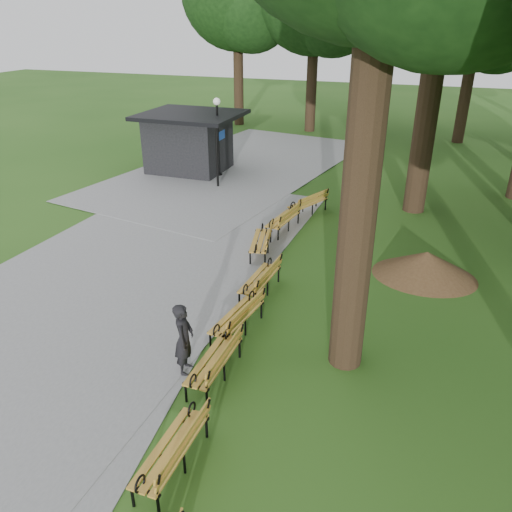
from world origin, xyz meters
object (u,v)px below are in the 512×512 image
(person, at_px, (184,339))
(bench_1, at_px, (171,449))
(kiosk, at_px, (189,142))
(bench_7, at_px, (308,203))
(dirt_mound, at_px, (426,264))
(bench_6, at_px, (283,219))
(bench_2, at_px, (214,361))
(bench_5, at_px, (261,241))
(bench_3, at_px, (237,317))
(bench_4, at_px, (260,279))
(lamp_post, at_px, (217,121))

(person, height_order, bench_1, person)
(kiosk, bearing_deg, bench_7, -29.20)
(dirt_mound, xyz_separation_m, bench_1, (-3.54, -8.39, 0.06))
(person, height_order, dirt_mound, person)
(bench_6, bearing_deg, bench_2, 14.90)
(kiosk, relative_size, bench_1, 2.30)
(bench_5, distance_m, bench_7, 3.88)
(bench_3, height_order, bench_4, same)
(lamp_post, height_order, bench_6, lamp_post)
(kiosk, distance_m, bench_1, 17.60)
(dirt_mound, height_order, bench_2, bench_2)
(dirt_mound, xyz_separation_m, bench_7, (-4.34, 3.70, 0.06))
(person, xyz_separation_m, bench_1, (0.93, -2.34, -0.36))
(person, distance_m, bench_3, 1.77)
(lamp_post, distance_m, bench_1, 16.72)
(bench_3, xyz_separation_m, bench_5, (-0.88, 4.26, 0.00))
(bench_2, height_order, bench_3, same)
(lamp_post, height_order, dirt_mound, lamp_post)
(dirt_mound, distance_m, bench_5, 4.86)
(bench_4, bearing_deg, bench_5, -158.15)
(bench_4, bearing_deg, bench_2, 7.67)
(bench_1, bearing_deg, bench_3, -172.68)
(lamp_post, bearing_deg, bench_5, -58.06)
(bench_7, bearing_deg, lamp_post, -100.46)
(person, distance_m, bench_2, 0.74)
(bench_1, xyz_separation_m, bench_3, (-0.44, 4.00, 0.00))
(kiosk, distance_m, bench_3, 13.86)
(bench_4, bearing_deg, lamp_post, -147.57)
(kiosk, height_order, bench_6, kiosk)
(bench_3, relative_size, bench_6, 1.00)
(person, distance_m, bench_1, 2.54)
(lamp_post, relative_size, bench_4, 1.83)
(kiosk, xyz_separation_m, bench_3, (7.07, -11.89, -0.93))
(person, xyz_separation_m, bench_2, (0.65, -0.01, -0.36))
(bench_5, xyz_separation_m, bench_7, (0.52, 3.84, 0.00))
(lamp_post, distance_m, bench_4, 11.20)
(bench_1, height_order, bench_3, same)
(person, xyz_separation_m, dirt_mound, (4.47, 6.06, -0.42))
(dirt_mound, distance_m, bench_6, 5.08)
(dirt_mound, distance_m, bench_1, 9.11)
(bench_3, distance_m, bench_6, 6.26)
(bench_1, bearing_deg, bench_6, -172.25)
(bench_5, distance_m, bench_6, 1.96)
(bench_2, relative_size, bench_3, 1.00)
(dirt_mound, bearing_deg, lamp_post, 142.77)
(bench_1, bearing_deg, bench_2, -172.11)
(kiosk, xyz_separation_m, bench_4, (6.97, -9.99, -0.93))
(bench_3, xyz_separation_m, bench_7, (-0.36, 8.10, 0.00))
(bench_2, distance_m, bench_4, 3.58)
(dirt_mound, xyz_separation_m, bench_2, (-3.82, -6.07, 0.06))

